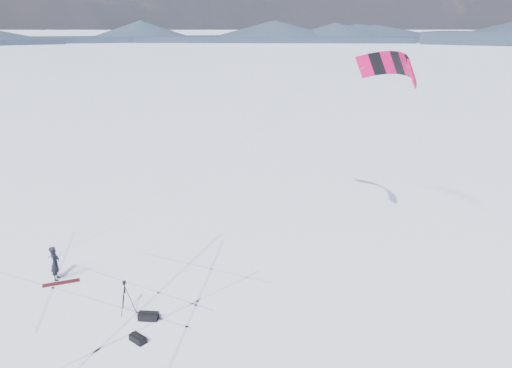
{
  "coord_description": "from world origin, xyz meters",
  "views": [
    {
      "loc": [
        6.37,
        -18.57,
        11.22
      ],
      "look_at": [
        6.94,
        4.5,
        3.76
      ],
      "focal_mm": 35.0,
      "sensor_mm": 36.0,
      "label": 1
    }
  ],
  "objects_px": {
    "gear_bag_b": "(138,339)",
    "snowkiter": "(57,279)",
    "snowboard": "(61,283)",
    "tripod": "(125,292)",
    "gear_bag_a": "(148,316)"
  },
  "relations": [
    {
      "from": "snowkiter",
      "to": "gear_bag_a",
      "type": "xyz_separation_m",
      "value": [
        4.79,
        -3.39,
        0.15
      ]
    },
    {
      "from": "snowkiter",
      "to": "gear_bag_b",
      "type": "distance_m",
      "value": 6.72
    },
    {
      "from": "gear_bag_b",
      "to": "snowkiter",
      "type": "bearing_deg",
      "value": 175.33
    },
    {
      "from": "gear_bag_b",
      "to": "tripod",
      "type": "bearing_deg",
      "value": 154.43
    },
    {
      "from": "gear_bag_a",
      "to": "tripod",
      "type": "bearing_deg",
      "value": 156.34
    },
    {
      "from": "snowkiter",
      "to": "gear_bag_a",
      "type": "relative_size",
      "value": 2.01
    },
    {
      "from": "gear_bag_a",
      "to": "gear_bag_b",
      "type": "distance_m",
      "value": 1.45
    },
    {
      "from": "tripod",
      "to": "gear_bag_b",
      "type": "relative_size",
      "value": 1.97
    },
    {
      "from": "gear_bag_a",
      "to": "gear_bag_b",
      "type": "xyz_separation_m",
      "value": [
        -0.13,
        -1.44,
        -0.02
      ]
    },
    {
      "from": "tripod",
      "to": "gear_bag_b",
      "type": "height_order",
      "value": "tripod"
    },
    {
      "from": "tripod",
      "to": "gear_bag_a",
      "type": "bearing_deg",
      "value": -35.62
    },
    {
      "from": "snowboard",
      "to": "snowkiter",
      "type": "bearing_deg",
      "value": 109.34
    },
    {
      "from": "snowboard",
      "to": "tripod",
      "type": "relative_size",
      "value": 1.12
    },
    {
      "from": "snowkiter",
      "to": "snowboard",
      "type": "relative_size",
      "value": 1.03
    },
    {
      "from": "snowkiter",
      "to": "gear_bag_b",
      "type": "bearing_deg",
      "value": -143.09
    }
  ]
}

